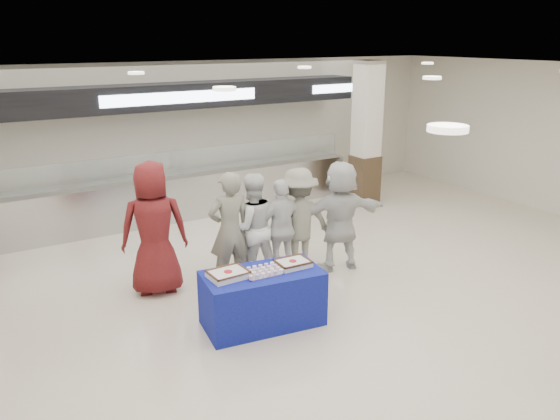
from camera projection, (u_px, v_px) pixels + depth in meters
ground at (332, 324)px, 7.33m from camera, size 14.00×14.00×0.00m
serving_line at (180, 163)px, 11.38m from camera, size 8.70×0.85×2.80m
column_right at (366, 137)px, 12.27m from camera, size 0.55×0.55×3.20m
display_table at (262, 298)px, 7.22m from camera, size 1.64×0.98×0.75m
sheet_cake_left at (228, 274)px, 6.95m from camera, size 0.49×0.39×0.10m
sheet_cake_right at (293, 263)px, 7.29m from camera, size 0.45×0.36×0.09m
cupcake_tray at (262, 271)px, 7.05m from camera, size 0.45×0.35×0.07m
civilian_maroon at (154, 228)px, 7.98m from camera, size 1.12×0.89×2.01m
soldier_a at (230, 230)px, 8.21m from camera, size 0.70×0.51×1.81m
chef_tall at (252, 227)px, 8.49m from camera, size 0.91×0.76×1.72m
chef_short at (282, 229)px, 8.57m from camera, size 0.97×0.48×1.60m
soldier_b at (299, 221)px, 8.76m from camera, size 1.19×0.79×1.73m
civilian_white at (340, 216)px, 8.85m from camera, size 1.77×0.93×1.82m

